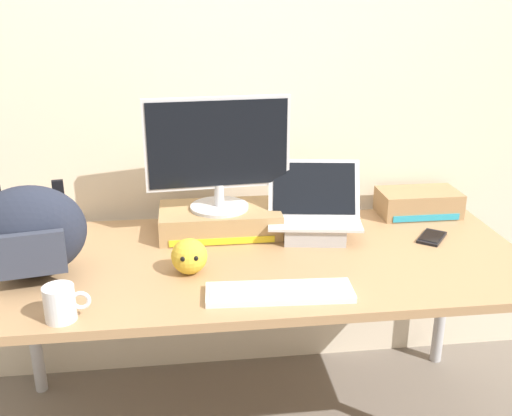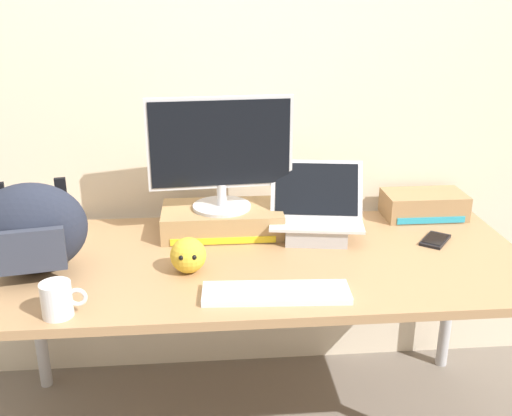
% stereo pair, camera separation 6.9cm
% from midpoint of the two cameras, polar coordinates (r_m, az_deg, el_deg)
% --- Properties ---
extents(back_wall, '(7.00, 0.10, 2.60)m').
position_cam_midpoint_polar(back_wall, '(2.36, -2.44, 13.26)').
color(back_wall, beige).
rests_on(back_wall, ground).
extents(desk, '(1.87, 0.82, 0.73)m').
position_cam_midpoint_polar(desk, '(2.05, -0.97, -6.41)').
color(desk, '#A87F56').
rests_on(desk, ground).
extents(toner_box_yellow, '(0.45, 0.26, 0.10)m').
position_cam_midpoint_polar(toner_box_yellow, '(2.21, -4.44, -1.21)').
color(toner_box_yellow, '#A88456').
rests_on(toner_box_yellow, desk).
extents(desktop_monitor, '(0.53, 0.22, 0.42)m').
position_cam_midpoint_polar(desktop_monitor, '(2.13, -4.62, 5.34)').
color(desktop_monitor, silver).
rests_on(desktop_monitor, toner_box_yellow).
extents(open_laptop, '(0.37, 0.27, 0.27)m').
position_cam_midpoint_polar(open_laptop, '(2.18, 4.73, -1.28)').
color(open_laptop, '#ADADB2').
rests_on(open_laptop, desk).
extents(external_keyboard, '(0.45, 0.15, 0.02)m').
position_cam_midpoint_polar(external_keyboard, '(1.77, 1.17, -8.19)').
color(external_keyboard, white).
rests_on(external_keyboard, desk).
extents(messenger_backpack, '(0.38, 0.28, 0.30)m').
position_cam_midpoint_polar(messenger_backpack, '(1.98, -22.09, -2.24)').
color(messenger_backpack, '#232838').
rests_on(messenger_backpack, desk).
extents(coffee_mug, '(0.13, 0.09, 0.10)m').
position_cam_midpoint_polar(coffee_mug, '(1.73, -19.56, -8.72)').
color(coffee_mug, silver).
rests_on(coffee_mug, desk).
extents(cell_phone, '(0.15, 0.16, 0.01)m').
position_cam_midpoint_polar(cell_phone, '(2.25, 15.87, -2.76)').
color(cell_phone, black).
rests_on(cell_phone, desk).
extents(plush_toy, '(0.12, 0.12, 0.12)m').
position_cam_midpoint_polar(plush_toy, '(1.90, -7.54, -4.68)').
color(plush_toy, gold).
rests_on(plush_toy, desk).
extents(toner_box_cyan, '(0.32, 0.18, 0.10)m').
position_cam_midpoint_polar(toner_box_cyan, '(2.47, 14.73, 0.51)').
color(toner_box_cyan, '#9E7A51').
rests_on(toner_box_cyan, desk).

